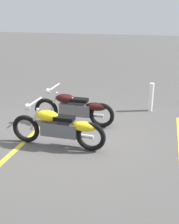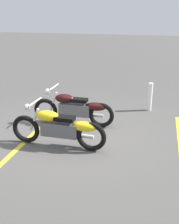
{
  "view_description": "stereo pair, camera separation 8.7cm",
  "coord_description": "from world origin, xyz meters",
  "views": [
    {
      "loc": [
        2.08,
        -5.82,
        2.91
      ],
      "look_at": [
        0.49,
        0.0,
        0.65
      ],
      "focal_mm": 43.66,
      "sensor_mm": 36.0,
      "label": 1
    },
    {
      "loc": [
        2.0,
        -5.84,
        2.91
      ],
      "look_at": [
        0.49,
        0.0,
        0.65
      ],
      "focal_mm": 43.66,
      "sensor_mm": 36.0,
      "label": 2
    }
  ],
  "objects": [
    {
      "name": "bollard_post",
      "position": [
        1.8,
        2.3,
        0.43
      ],
      "size": [
        0.14,
        0.14,
        0.87
      ],
      "primitive_type": "cylinder",
      "color": "white",
      "rests_on": "ground"
    },
    {
      "name": "ground_plane",
      "position": [
        0.0,
        0.0,
        0.0
      ],
      "size": [
        60.0,
        60.0,
        0.0
      ],
      "primitive_type": "plane",
      "color": "#514F4C"
    },
    {
      "name": "parking_stripe_near",
      "position": [
        -0.92,
        -0.62,
        0.0
      ],
      "size": [
        0.13,
        3.2,
        0.01
      ],
      "primitive_type": "cube",
      "rotation": [
        0.0,
        0.0,
        1.57
      ],
      "color": "yellow",
      "rests_on": "ground"
    },
    {
      "name": "motorcycle_bright_foreground",
      "position": [
        -0.02,
        -0.65,
        0.46
      ],
      "size": [
        2.23,
        0.62,
        1.04
      ],
      "rotation": [
        0.0,
        0.0,
        3.13
      ],
      "color": "black",
      "rests_on": "ground"
    },
    {
      "name": "motorcycle_dark_foreground",
      "position": [
        -0.08,
        0.66,
        0.46
      ],
      "size": [
        2.23,
        0.62,
        1.04
      ],
      "rotation": [
        0.0,
        0.0,
        3.15
      ],
      "color": "black",
      "rests_on": "ground"
    }
  ]
}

